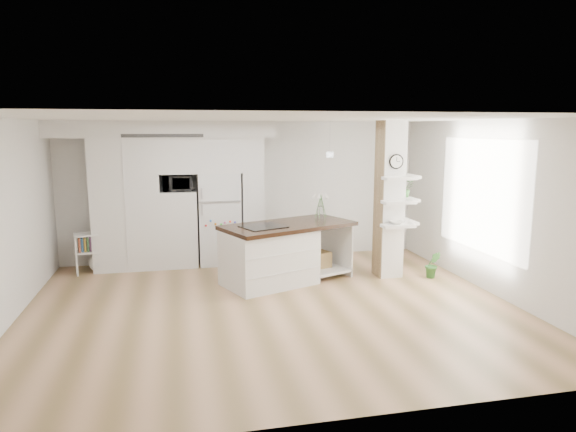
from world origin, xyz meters
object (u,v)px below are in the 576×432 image
(bookshelf, at_px, (95,255))
(floor_plant_a, at_px, (433,264))
(kitchen_island, at_px, (276,253))
(refrigerator, at_px, (219,218))

(bookshelf, xyz_separation_m, floor_plant_a, (5.78, -1.62, -0.08))
(kitchen_island, xyz_separation_m, floor_plant_a, (2.72, -0.27, -0.28))
(kitchen_island, distance_m, floor_plant_a, 2.75)
(refrigerator, bearing_deg, kitchen_island, -62.30)
(refrigerator, height_order, floor_plant_a, refrigerator)
(refrigerator, height_order, bookshelf, refrigerator)
(kitchen_island, bearing_deg, bookshelf, 134.26)
(floor_plant_a, bearing_deg, refrigerator, 153.00)
(refrigerator, xyz_separation_m, bookshelf, (-2.25, -0.18, -0.56))
(refrigerator, bearing_deg, bookshelf, -175.49)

